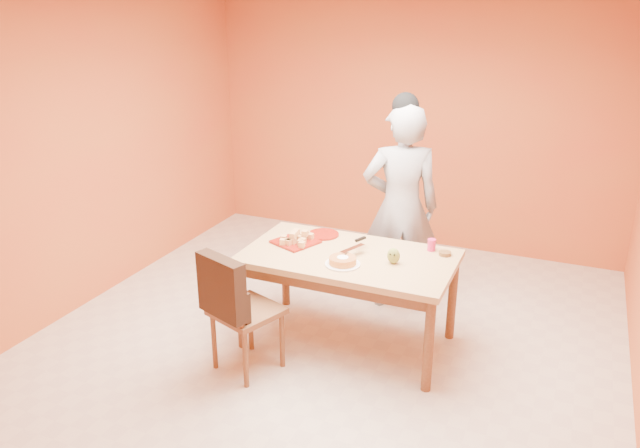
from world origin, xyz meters
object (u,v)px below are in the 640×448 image
at_px(pastry_platter, 295,242).
at_px(sponge_cake, 343,261).
at_px(dining_table, 349,266).
at_px(red_dinner_plate, 323,234).
at_px(egg_ornament, 394,256).
at_px(magenta_glass, 432,245).
at_px(person, 401,208).
at_px(checker_tin, 445,253).
at_px(dining_chair, 245,309).

bearing_deg(pastry_platter, sponge_cake, -26.67).
height_order(dining_table, red_dinner_plate, red_dinner_plate).
height_order(pastry_platter, sponge_cake, sponge_cake).
height_order(egg_ornament, magenta_glass, egg_ornament).
distance_m(person, magenta_glass, 0.62).
bearing_deg(checker_tin, dining_chair, -142.80).
bearing_deg(dining_chair, red_dinner_plate, 97.38).
bearing_deg(dining_chair, checker_tin, 57.15).
relative_size(pastry_platter, sponge_cake, 1.51).
xyz_separation_m(dining_table, checker_tin, (0.68, 0.28, 0.11)).
distance_m(dining_chair, pastry_platter, 0.76).
xyz_separation_m(dining_table, dining_chair, (-0.55, -0.65, -0.17)).
distance_m(dining_table, checker_tin, 0.74).
distance_m(person, egg_ornament, 0.85).
xyz_separation_m(dining_chair, sponge_cake, (0.57, 0.45, 0.30)).
distance_m(dining_table, sponge_cake, 0.24).
distance_m(egg_ornament, checker_tin, 0.44).
xyz_separation_m(pastry_platter, magenta_glass, (1.04, 0.27, 0.04)).
bearing_deg(red_dinner_plate, dining_table, -41.38).
xyz_separation_m(pastry_platter, egg_ornament, (0.84, -0.08, 0.05)).
relative_size(sponge_cake, magenta_glass, 2.18).
height_order(sponge_cake, checker_tin, sponge_cake).
xyz_separation_m(dining_table, pastry_platter, (-0.48, 0.06, 0.10)).
xyz_separation_m(dining_chair, person, (0.72, 1.45, 0.41)).
height_order(dining_table, magenta_glass, magenta_glass).
xyz_separation_m(dining_chair, egg_ornament, (0.91, 0.63, 0.32)).
relative_size(dining_table, sponge_cake, 7.93).
bearing_deg(red_dinner_plate, sponge_cake, -53.66).
bearing_deg(person, red_dinner_plate, 22.84).
relative_size(dining_table, dining_chair, 1.67).
bearing_deg(person, magenta_glass, 107.33).
relative_size(dining_chair, pastry_platter, 3.16).
distance_m(sponge_cake, checker_tin, 0.81).
xyz_separation_m(red_dinner_plate, checker_tin, (1.01, -0.02, 0.01)).
bearing_deg(egg_ornament, sponge_cake, -169.16).
distance_m(pastry_platter, red_dinner_plate, 0.28).
bearing_deg(person, sponge_cake, 59.65).
bearing_deg(dining_chair, dining_table, 69.71).
bearing_deg(dining_chair, magenta_glass, 61.49).
bearing_deg(magenta_glass, red_dinner_plate, -177.85).
bearing_deg(sponge_cake, egg_ornament, 27.56).
xyz_separation_m(dining_chair, pastry_platter, (0.07, 0.71, 0.27)).
distance_m(dining_table, pastry_platter, 0.49).
xyz_separation_m(person, pastry_platter, (-0.65, -0.75, -0.14)).
bearing_deg(checker_tin, sponge_cake, -143.86).
distance_m(magenta_glass, checker_tin, 0.13).
xyz_separation_m(pastry_platter, red_dinner_plate, (0.14, 0.24, -0.00)).
xyz_separation_m(person, red_dinner_plate, (-0.51, -0.51, -0.14)).
bearing_deg(sponge_cake, pastry_platter, 153.33).
height_order(dining_chair, person, person).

